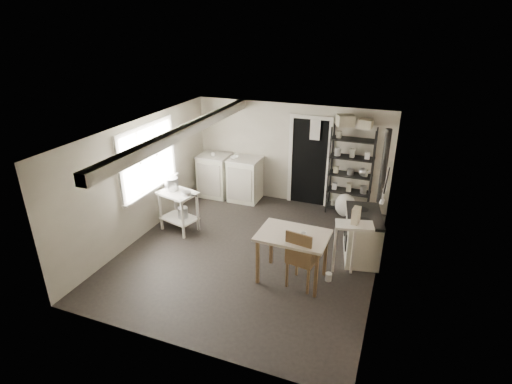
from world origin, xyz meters
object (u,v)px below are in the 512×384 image
(base_cabinets, at_px, (230,179))
(stove, at_px, (362,234))
(prep_table, at_px, (179,212))
(shelf_rack, at_px, (350,173))
(stockpot, at_px, (171,185))
(work_table, at_px, (292,259))
(chair, at_px, (303,259))
(flour_sack, at_px, (345,206))

(base_cabinets, relative_size, stove, 1.46)
(prep_table, xyz_separation_m, base_cabinets, (0.28, 1.86, 0.06))
(base_cabinets, relative_size, shelf_rack, 0.80)
(stockpot, xyz_separation_m, shelf_rack, (3.25, 1.93, 0.01))
(shelf_rack, height_order, stove, shelf_rack)
(stockpot, xyz_separation_m, work_table, (2.79, -0.89, -0.56))
(work_table, xyz_separation_m, chair, (0.20, -0.08, 0.10))
(base_cabinets, distance_m, chair, 3.74)
(chair, bearing_deg, base_cabinets, 142.27)
(chair, height_order, flour_sack, chair)
(prep_table, distance_m, work_table, 2.73)
(prep_table, height_order, chair, chair)
(base_cabinets, bearing_deg, work_table, -49.46)
(base_cabinets, distance_m, stove, 3.64)
(stove, height_order, chair, chair)
(base_cabinets, distance_m, work_table, 3.54)
(stockpot, relative_size, flour_sack, 0.55)
(prep_table, height_order, flour_sack, prep_table)
(flour_sack, bearing_deg, prep_table, -149.21)
(prep_table, relative_size, stove, 0.79)
(base_cabinets, xyz_separation_m, stove, (3.30, -1.53, -0.02))
(base_cabinets, xyz_separation_m, work_table, (2.33, -2.67, -0.08))
(stockpot, bearing_deg, chair, -18.08)
(base_cabinets, height_order, chair, chair)
(base_cabinets, xyz_separation_m, chair, (2.53, -2.75, 0.02))
(chair, bearing_deg, prep_table, 172.16)
(chair, relative_size, flour_sack, 1.97)
(work_table, bearing_deg, prep_table, 162.84)
(shelf_rack, height_order, chair, shelf_rack)
(work_table, height_order, flour_sack, work_table)
(base_cabinets, bearing_deg, chair, -48.00)
(stove, distance_m, flour_sack, 1.59)
(base_cabinets, distance_m, shelf_rack, 2.83)
(prep_table, height_order, stockpot, stockpot)
(base_cabinets, height_order, work_table, base_cabinets)
(prep_table, height_order, shelf_rack, shelf_rack)
(shelf_rack, xyz_separation_m, flour_sack, (-0.02, -0.20, -0.71))
(stockpot, xyz_separation_m, flour_sack, (3.23, 1.73, -0.70))
(shelf_rack, distance_m, chair, 2.96)
(stockpot, relative_size, work_table, 0.26)
(stockpot, distance_m, base_cabinets, 1.90)
(shelf_rack, bearing_deg, chair, -95.02)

